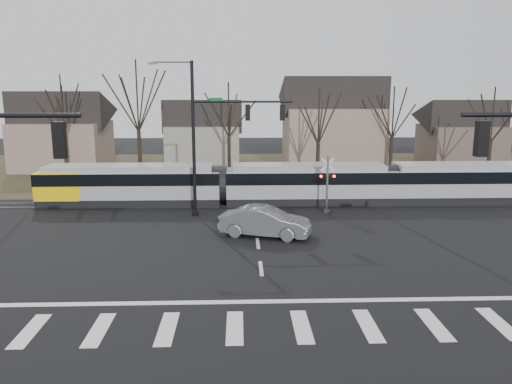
{
  "coord_description": "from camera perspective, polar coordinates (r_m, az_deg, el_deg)",
  "views": [
    {
      "loc": [
        -1.0,
        -20.48,
        8.28
      ],
      "look_at": [
        0.0,
        9.0,
        2.3
      ],
      "focal_mm": 35.0,
      "sensor_mm": 36.0,
      "label": 1
    }
  ],
  "objects": [
    {
      "name": "tree_row",
      "position": [
        46.69,
        1.76,
        7.43
      ],
      "size": [
        59.2,
        7.2,
        10.0
      ],
      "color": "black",
      "rests_on": "ground"
    },
    {
      "name": "tram",
      "position": [
        37.41,
        5.71,
        1.14
      ],
      "size": [
        39.06,
        2.9,
        2.96
      ],
      "color": "gray",
      "rests_on": "ground"
    },
    {
      "name": "ground",
      "position": [
        22.11,
        0.81,
        -10.53
      ],
      "size": [
        140.0,
        140.0,
        0.0
      ],
      "primitive_type": "plane",
      "color": "black"
    },
    {
      "name": "grass_verge",
      "position": [
        53.13,
        -0.84,
        2.5
      ],
      "size": [
        140.0,
        28.0,
        0.01
      ],
      "primitive_type": "cube",
      "color": "#38331E",
      "rests_on": "ground"
    },
    {
      "name": "lane_dashes",
      "position": [
        37.42,
        -0.36,
        -1.32
      ],
      "size": [
        0.18,
        30.0,
        0.01
      ],
      "color": "silver",
      "rests_on": "ground"
    },
    {
      "name": "stop_line",
      "position": [
        20.45,
        1.05,
        -12.4
      ],
      "size": [
        28.0,
        0.35,
        0.01
      ],
      "primitive_type": "cube",
      "color": "silver",
      "rests_on": "ground"
    },
    {
      "name": "crosswalk",
      "position": [
        18.46,
        1.42,
        -15.16
      ],
      "size": [
        27.0,
        2.6,
        0.01
      ],
      "color": "silver",
      "rests_on": "ground"
    },
    {
      "name": "signal_pole_far",
      "position": [
        33.11,
        -4.41,
        6.96
      ],
      "size": [
        9.28,
        0.44,
        10.2
      ],
      "color": "black",
      "rests_on": "ground"
    },
    {
      "name": "sedan",
      "position": [
        28.9,
        1.03,
        -3.42
      ],
      "size": [
        4.79,
        6.25,
        1.72
      ],
      "primitive_type": "imported",
      "rotation": [
        0.0,
        0.0,
        1.27
      ],
      "color": "#5B5D64",
      "rests_on": "ground"
    },
    {
      "name": "house_d",
      "position": [
        61.0,
        22.41,
        6.55
      ],
      "size": [
        8.64,
        7.56,
        7.65
      ],
      "color": "brown",
      "rests_on": "ground"
    },
    {
      "name": "house_b",
      "position": [
        56.78,
        -6.03,
        7.04
      ],
      "size": [
        8.64,
        7.56,
        7.65
      ],
      "color": "gray",
      "rests_on": "ground"
    },
    {
      "name": "rail_crossing_signal",
      "position": [
        34.41,
        8.13,
        0.63
      ],
      "size": [
        1.08,
        0.36,
        4.0
      ],
      "color": "#59595B",
      "rests_on": "ground"
    },
    {
      "name": "rail_pair",
      "position": [
        37.22,
        -0.36,
        -1.35
      ],
      "size": [
        90.0,
        1.52,
        0.06
      ],
      "color": "#59595E",
      "rests_on": "ground"
    },
    {
      "name": "house_a",
      "position": [
        57.82,
        -21.29,
        6.9
      ],
      "size": [
        9.72,
        8.64,
        8.6
      ],
      "color": "#816B5D",
      "rests_on": "ground"
    },
    {
      "name": "house_c",
      "position": [
        54.49,
        8.72,
        8.12
      ],
      "size": [
        10.8,
        8.64,
        10.1
      ],
      "color": "#816B5D",
      "rests_on": "ground"
    }
  ]
}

